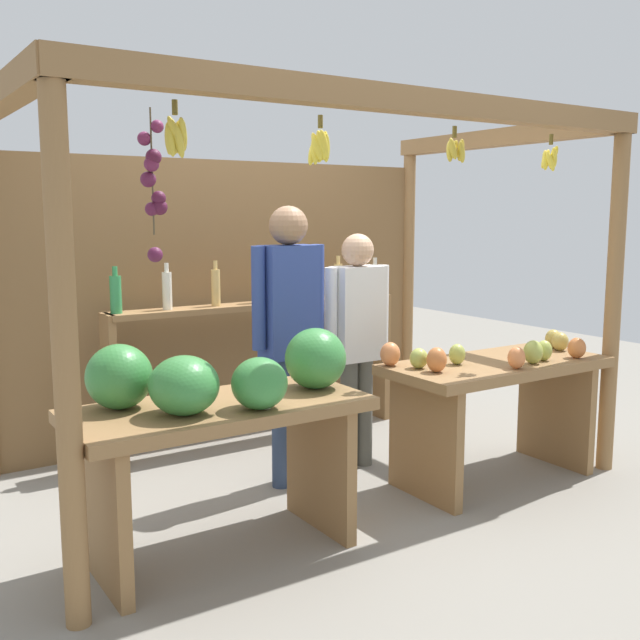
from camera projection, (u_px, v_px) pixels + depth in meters
The scene contains 7 objects.
ground_plane at pixel (303, 472), 4.65m from camera, with size 12.00×12.00×0.00m, color gray.
market_stall at pixel (265, 263), 4.84m from camera, with size 3.46×2.10×2.22m.
fruit_counter_left at pixel (221, 410), 3.44m from camera, with size 1.46×0.75×1.05m.
fruit_counter_right at pixel (496, 388), 4.44m from camera, with size 1.41×0.64×0.89m.
bottle_shelf_unit at pixel (260, 330), 5.21m from camera, with size 2.22×0.22×1.32m.
vendor_man at pixel (289, 320), 4.30m from camera, with size 0.48×0.23×1.67m.
vendor_woman at pixel (357, 330), 4.64m from camera, with size 0.48×0.20×1.50m.
Camera 1 is at (-2.35, -3.80, 1.63)m, focal length 41.19 mm.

